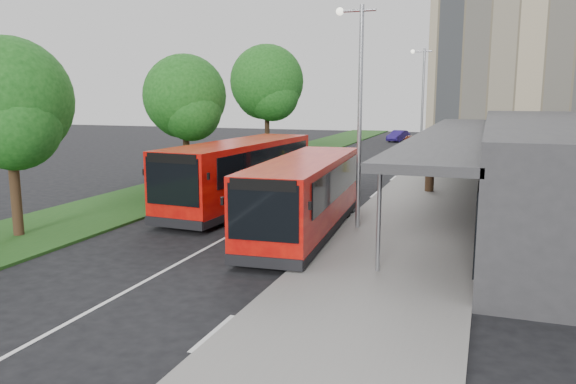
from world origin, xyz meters
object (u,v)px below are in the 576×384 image
(tree_near, at_px, (9,109))
(lamp_post_far, at_px, (421,99))
(tree_mid, at_px, (185,102))
(bus_second, at_px, (240,174))
(tree_far, at_px, (267,87))
(litter_bin, at_px, (429,183))
(car_far, at_px, (398,136))
(bus_main, at_px, (305,196))
(lamp_post_near, at_px, (358,104))
(bollard, at_px, (425,166))
(car_near, at_px, (410,141))

(tree_near, bearing_deg, lamp_post_far, 65.96)
(tree_mid, height_order, lamp_post_far, lamp_post_far)
(bus_second, bearing_deg, tree_far, 111.17)
(tree_mid, distance_m, litter_bin, 13.71)
(lamp_post_far, relative_size, car_far, 2.18)
(bus_main, bearing_deg, lamp_post_far, 81.67)
(lamp_post_near, bearing_deg, bollard, 86.32)
(tree_far, bearing_deg, litter_bin, -37.71)
(bus_second, bearing_deg, bus_main, -37.57)
(bus_second, bearing_deg, bollard, 64.65)
(bus_second, bearing_deg, car_far, 91.79)
(tree_mid, distance_m, tree_far, 12.04)
(tree_near, height_order, bus_main, tree_near)
(litter_bin, xyz_separation_m, bollard, (-0.84, 5.84, 0.17))
(litter_bin, distance_m, car_far, 33.04)
(lamp_post_far, relative_size, car_near, 2.37)
(lamp_post_far, height_order, bus_second, lamp_post_far)
(bus_main, height_order, litter_bin, bus_main)
(bus_second, relative_size, car_near, 3.16)
(bus_main, xyz_separation_m, car_far, (-3.11, 42.61, -0.82))
(bus_second, distance_m, car_near, 33.29)
(lamp_post_near, height_order, car_near, lamp_post_near)
(tree_far, distance_m, litter_bin, 17.11)
(tree_mid, xyz_separation_m, bus_second, (5.29, -4.53, -3.13))
(litter_bin, bearing_deg, car_near, 99.51)
(car_near, bearing_deg, lamp_post_far, -79.15)
(bollard, bearing_deg, car_far, 102.07)
(bollard, bearing_deg, lamp_post_far, 100.63)
(tree_mid, relative_size, bus_second, 0.68)
(lamp_post_far, distance_m, bollard, 6.55)
(bus_second, relative_size, bollard, 9.29)
(lamp_post_near, height_order, litter_bin, lamp_post_near)
(lamp_post_near, relative_size, litter_bin, 9.87)
(lamp_post_near, xyz_separation_m, litter_bin, (1.80, 9.06, -4.16))
(bus_second, relative_size, litter_bin, 13.16)
(tree_near, distance_m, litter_bin, 19.47)
(tree_far, relative_size, car_far, 2.37)
(tree_mid, distance_m, car_near, 30.10)
(tree_mid, distance_m, bus_second, 7.63)
(tree_near, relative_size, bus_main, 0.71)
(car_far, bearing_deg, car_near, -55.65)
(tree_far, distance_m, lamp_post_far, 11.20)
(bus_main, bearing_deg, car_near, 87.65)
(tree_mid, relative_size, litter_bin, 8.90)
(bus_main, bearing_deg, tree_far, 111.24)
(tree_near, xyz_separation_m, litter_bin, (12.93, 14.00, -3.99))
(lamp_post_near, distance_m, litter_bin, 10.13)
(bollard, height_order, car_far, bollard)
(lamp_post_near, bearing_deg, car_near, 94.26)
(lamp_post_near, distance_m, car_far, 41.92)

